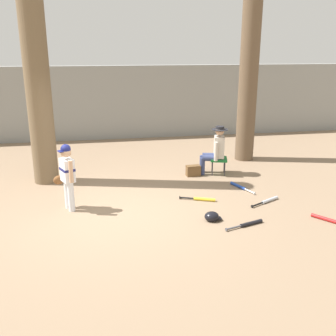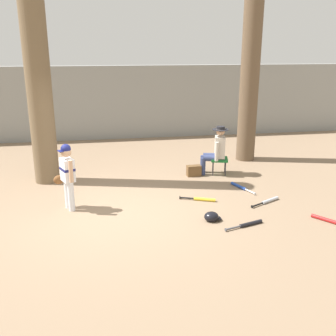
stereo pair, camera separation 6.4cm
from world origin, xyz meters
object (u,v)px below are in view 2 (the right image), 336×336
(bat_red_barrel, at_px, (327,220))
(seated_spectator, at_px, (216,149))
(handbag_beside_stool, at_px, (194,171))
(bat_aluminum_silver, at_px, (268,201))
(bat_yellow_trainer, at_px, (202,199))
(tree_behind_spectator, at_px, (249,92))
(young_ballplayer, at_px, (67,173))
(folding_stool, at_px, (219,160))
(bat_black_composite, at_px, (248,224))
(bat_blue_youth, at_px, (240,187))
(batting_helmet_black, at_px, (212,217))
(tree_near_player, at_px, (37,66))

(bat_red_barrel, bearing_deg, seated_spectator, 111.88)
(handbag_beside_stool, xyz_separation_m, bat_aluminum_silver, (1.09, -1.93, -0.10))
(bat_yellow_trainer, relative_size, bat_red_barrel, 1.06)
(tree_behind_spectator, height_order, young_ballplayer, tree_behind_spectator)
(folding_stool, height_order, handbag_beside_stool, folding_stool)
(tree_behind_spectator, distance_m, seated_spectator, 2.06)
(tree_behind_spectator, relative_size, bat_black_composite, 5.96)
(bat_blue_youth, bearing_deg, handbag_beside_stool, 128.28)
(handbag_beside_stool, bearing_deg, bat_aluminum_silver, -60.60)
(bat_yellow_trainer, xyz_separation_m, batting_helmet_black, (-0.07, -0.97, 0.04))
(tree_behind_spectator, distance_m, bat_aluminum_silver, 3.69)
(bat_yellow_trainer, bearing_deg, folding_stool, 62.18)
(bat_yellow_trainer, height_order, bat_aluminum_silver, same)
(seated_spectator, xyz_separation_m, handbag_beside_stool, (-0.55, -0.06, -0.51))
(bat_blue_youth, height_order, bat_red_barrel, same)
(young_ballplayer, relative_size, seated_spectator, 1.09)
(tree_near_player, xyz_separation_m, tree_behind_spectator, (5.24, 0.97, -0.77))
(bat_black_composite, xyz_separation_m, batting_helmet_black, (-0.58, 0.32, 0.04))
(folding_stool, bearing_deg, handbag_beside_stool, -177.01)
(tree_behind_spectator, height_order, bat_red_barrel, tree_behind_spectator)
(tree_near_player, relative_size, batting_helmet_black, 19.61)
(bat_blue_youth, bearing_deg, young_ballplayer, -171.73)
(bat_black_composite, distance_m, bat_aluminum_silver, 1.25)
(bat_black_composite, bearing_deg, bat_yellow_trainer, 111.68)
(handbag_beside_stool, relative_size, bat_aluminum_silver, 0.47)
(folding_stool, relative_size, handbag_beside_stool, 1.44)
(tree_behind_spectator, bearing_deg, bat_red_barrel, -89.86)
(young_ballplayer, relative_size, bat_blue_youth, 1.69)
(folding_stool, relative_size, bat_red_barrel, 0.73)
(tree_behind_spectator, distance_m, bat_red_barrel, 4.56)
(folding_stool, relative_size, seated_spectator, 0.41)
(tree_behind_spectator, xyz_separation_m, bat_red_barrel, (0.01, -4.17, -1.83))
(bat_black_composite, bearing_deg, handbag_beside_stool, 95.80)
(seated_spectator, relative_size, bat_yellow_trainer, 1.68)
(tree_behind_spectator, height_order, batting_helmet_black, tree_behind_spectator)
(bat_red_barrel, bearing_deg, bat_yellow_trainer, 145.45)
(tree_near_player, distance_m, seated_spectator, 4.51)
(batting_helmet_black, bearing_deg, bat_black_composite, -28.92)
(tree_behind_spectator, height_order, folding_stool, tree_behind_spectator)
(bat_aluminum_silver, bearing_deg, bat_yellow_trainer, 166.02)
(folding_stool, xyz_separation_m, bat_black_composite, (-0.35, -2.93, -0.33))
(handbag_beside_stool, xyz_separation_m, bat_red_barrel, (1.77, -2.98, -0.10))
(bat_black_composite, relative_size, bat_red_barrel, 1.13)
(bat_blue_youth, relative_size, bat_red_barrel, 1.14)
(tree_near_player, distance_m, bat_blue_youth, 5.19)
(bat_black_composite, bearing_deg, batting_helmet_black, 151.08)
(batting_helmet_black, bearing_deg, bat_red_barrel, -11.10)
(handbag_beside_stool, bearing_deg, tree_behind_spectator, 34.19)
(bat_black_composite, relative_size, batting_helmet_black, 2.43)
(folding_stool, distance_m, handbag_beside_stool, 0.69)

